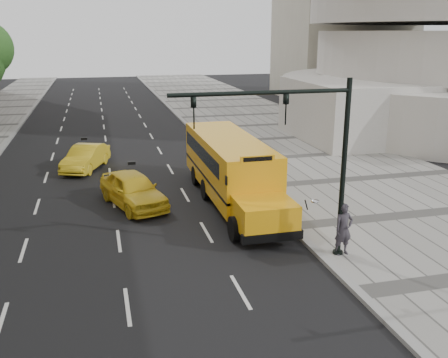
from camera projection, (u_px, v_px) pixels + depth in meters
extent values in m
plane|color=black|center=(134.00, 199.00, 24.34)|extent=(140.00, 140.00, 0.00)
cube|color=gray|center=(357.00, 180.00, 27.17)|extent=(12.00, 140.00, 0.15)
cube|color=gray|center=(252.00, 188.00, 25.74)|extent=(0.30, 140.00, 0.15)
cube|color=silver|center=(353.00, 111.00, 37.04)|extent=(8.00, 10.00, 4.40)
cube|color=#F4A510|center=(228.00, 163.00, 24.04)|extent=(2.50, 9.00, 2.45)
cube|color=#F4A510|center=(265.00, 215.00, 19.12)|extent=(2.20, 2.00, 1.10)
cube|color=black|center=(272.00, 237.00, 18.46)|extent=(2.38, 0.25, 0.35)
cube|color=black|center=(228.00, 173.00, 24.19)|extent=(2.52, 9.00, 0.12)
cube|color=black|center=(257.00, 178.00, 19.78)|extent=(2.05, 0.10, 0.90)
cube|color=black|center=(226.00, 151.00, 24.37)|extent=(2.52, 7.50, 0.70)
cube|color=#F4A510|center=(257.00, 159.00, 19.54)|extent=(1.40, 0.12, 0.28)
ellipsoid|color=silver|center=(318.00, 203.00, 17.95)|extent=(0.32, 0.32, 0.14)
cylinder|color=black|center=(309.00, 207.00, 18.16)|extent=(0.36, 0.47, 0.58)
cylinder|color=black|center=(234.00, 229.00, 19.30)|extent=(0.30, 1.00, 1.00)
cylinder|color=black|center=(289.00, 224.00, 19.84)|extent=(0.30, 1.00, 1.00)
cylinder|color=black|center=(206.00, 189.00, 24.13)|extent=(0.30, 1.00, 1.00)
cylinder|color=black|center=(250.00, 186.00, 24.67)|extent=(0.30, 1.00, 1.00)
cylinder|color=black|center=(196.00, 176.00, 26.46)|extent=(0.30, 1.00, 1.00)
cylinder|color=black|center=(237.00, 173.00, 26.99)|extent=(0.30, 1.00, 1.00)
imported|color=yellow|center=(133.00, 189.00, 23.13)|extent=(3.29, 5.07, 1.61)
imported|color=yellow|center=(86.00, 158.00, 29.34)|extent=(2.98, 4.60, 1.43)
imported|color=#332E36|center=(344.00, 229.00, 17.69)|extent=(0.74, 0.53, 1.92)
cylinder|color=black|center=(343.00, 172.00, 17.14)|extent=(0.18, 0.18, 6.40)
cylinder|color=black|center=(338.00, 254.00, 18.01)|extent=(0.36, 0.36, 0.25)
cylinder|color=black|center=(262.00, 93.00, 15.63)|extent=(6.00, 0.14, 0.14)
imported|color=black|center=(286.00, 109.00, 15.98)|extent=(0.16, 0.20, 1.00)
imported|color=black|center=(194.00, 113.00, 15.27)|extent=(0.16, 0.20, 1.00)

